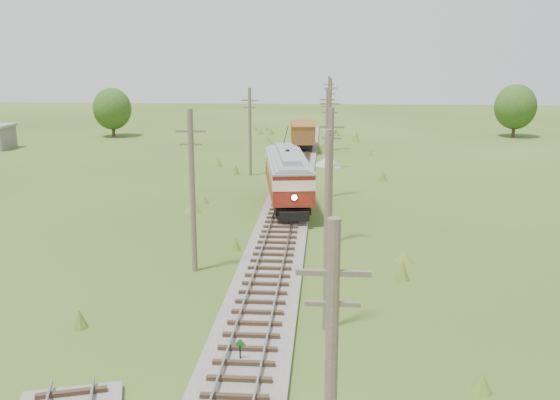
# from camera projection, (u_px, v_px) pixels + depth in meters

# --- Properties ---
(ground) EXTENTS (260.00, 260.00, 0.00)m
(ground) POSITION_uv_depth(u_px,v_px,m) (240.00, 384.00, 22.84)
(ground) COLOR #324615
(ground) RESTS_ON ground
(railbed_main) EXTENTS (3.60, 96.00, 0.57)m
(railbed_main) POSITION_uv_depth(u_px,v_px,m) (292.00, 187.00, 55.79)
(railbed_main) COLOR #605B54
(railbed_main) RESTS_ON ground
(switch_marker) EXTENTS (0.45, 0.06, 1.08)m
(switch_marker) POSITION_uv_depth(u_px,v_px,m) (240.00, 349.00, 24.16)
(switch_marker) COLOR black
(switch_marker) RESTS_ON ground
(streetcar) EXTENTS (4.70, 13.01, 5.89)m
(streetcar) POSITION_uv_depth(u_px,v_px,m) (287.00, 173.00, 48.57)
(streetcar) COLOR black
(streetcar) RESTS_ON ground
(gondola) EXTENTS (3.37, 8.79, 2.87)m
(gondola) POSITION_uv_depth(u_px,v_px,m) (303.00, 133.00, 77.74)
(gondola) COLOR black
(gondola) RESTS_ON ground
(gravel_pile) EXTENTS (2.90, 3.08, 1.06)m
(gravel_pile) POSITION_uv_depth(u_px,v_px,m) (328.00, 161.00, 67.08)
(gravel_pile) COLOR gray
(gravel_pile) RESTS_ON ground
(utility_pole_r_0) EXTENTS (1.60, 0.30, 8.50)m
(utility_pole_r_0) POSITION_uv_depth(u_px,v_px,m) (331.00, 398.00, 13.83)
(utility_pole_r_0) COLOR brown
(utility_pole_r_0) RESTS_ON ground
(utility_pole_r_1) EXTENTS (0.30, 0.30, 8.80)m
(utility_pole_r_1) POSITION_uv_depth(u_px,v_px,m) (327.00, 233.00, 26.45)
(utility_pole_r_1) COLOR brown
(utility_pole_r_1) RESTS_ON ground
(utility_pole_r_2) EXTENTS (1.60, 0.30, 8.60)m
(utility_pole_r_2) POSITION_uv_depth(u_px,v_px,m) (331.00, 174.00, 39.05)
(utility_pole_r_2) COLOR brown
(utility_pole_r_2) RESTS_ON ground
(utility_pole_r_3) EXTENTS (1.60, 0.30, 9.00)m
(utility_pole_r_3) POSITION_uv_depth(u_px,v_px,m) (329.00, 142.00, 51.63)
(utility_pole_r_3) COLOR brown
(utility_pole_r_3) RESTS_ON ground
(utility_pole_r_4) EXTENTS (1.60, 0.30, 8.40)m
(utility_pole_r_4) POSITION_uv_depth(u_px,v_px,m) (327.00, 128.00, 64.33)
(utility_pole_r_4) COLOR brown
(utility_pole_r_4) RESTS_ON ground
(utility_pole_r_5) EXTENTS (1.60, 0.30, 8.90)m
(utility_pole_r_5) POSITION_uv_depth(u_px,v_px,m) (330.00, 114.00, 76.86)
(utility_pole_r_5) COLOR brown
(utility_pole_r_5) RESTS_ON ground
(utility_pole_r_6) EXTENTS (1.60, 0.30, 8.70)m
(utility_pole_r_6) POSITION_uv_depth(u_px,v_px,m) (329.00, 106.00, 89.52)
(utility_pole_r_6) COLOR brown
(utility_pole_r_6) RESTS_ON ground
(utility_pole_l_a) EXTENTS (1.60, 0.30, 9.00)m
(utility_pole_l_a) POSITION_uv_depth(u_px,v_px,m) (192.00, 190.00, 33.73)
(utility_pole_l_a) COLOR brown
(utility_pole_l_a) RESTS_ON ground
(utility_pole_l_b) EXTENTS (1.60, 0.30, 8.60)m
(utility_pole_l_b) POSITION_uv_depth(u_px,v_px,m) (250.00, 131.00, 60.97)
(utility_pole_l_b) COLOR brown
(utility_pole_l_b) RESTS_ON ground
(tree_mid_a) EXTENTS (5.46, 5.46, 7.03)m
(tree_mid_a) POSITION_uv_depth(u_px,v_px,m) (112.00, 109.00, 89.96)
(tree_mid_a) COLOR #38281C
(tree_mid_a) RESTS_ON ground
(tree_mid_b) EXTENTS (5.88, 5.88, 7.57)m
(tree_mid_b) POSITION_uv_depth(u_px,v_px,m) (515.00, 107.00, 89.53)
(tree_mid_b) COLOR #38281C
(tree_mid_b) RESTS_ON ground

